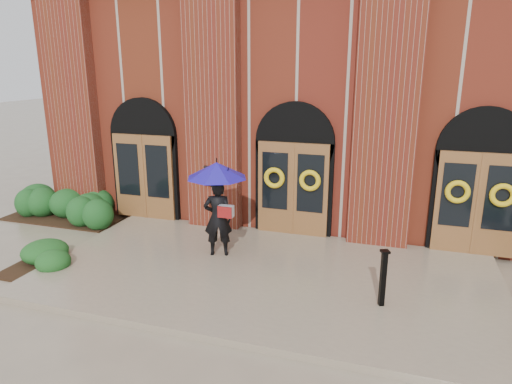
% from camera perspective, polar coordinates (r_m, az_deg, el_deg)
% --- Properties ---
extents(ground, '(90.00, 90.00, 0.00)m').
position_cam_1_polar(ground, '(10.23, 0.89, -11.11)').
color(ground, gray).
rests_on(ground, ground).
extents(landing, '(10.00, 5.30, 0.15)m').
position_cam_1_polar(landing, '(10.32, 1.13, -10.38)').
color(landing, gray).
rests_on(landing, ground).
extents(church_building, '(16.20, 12.53, 7.00)m').
position_cam_1_polar(church_building, '(17.75, 9.35, 11.93)').
color(church_building, '#601D14').
rests_on(church_building, ground).
extents(man_with_umbrella, '(1.81, 1.81, 2.28)m').
position_cam_1_polar(man_with_umbrella, '(10.70, -4.85, 0.13)').
color(man_with_umbrella, black).
rests_on(man_with_umbrella, landing).
extents(metal_post, '(0.20, 0.20, 1.13)m').
position_cam_1_polar(metal_post, '(9.07, 15.60, -10.18)').
color(metal_post, black).
rests_on(metal_post, landing).
extents(hedge_wall_left, '(3.30, 1.32, 0.85)m').
position_cam_1_polar(hedge_wall_left, '(15.23, -23.00, -1.54)').
color(hedge_wall_left, '#17471A').
rests_on(hedge_wall_left, ground).
extents(hedge_front_left, '(1.40, 1.20, 0.49)m').
position_cam_1_polar(hedge_front_left, '(11.76, -25.50, -7.72)').
color(hedge_front_left, '#194B1A').
rests_on(hedge_front_left, ground).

